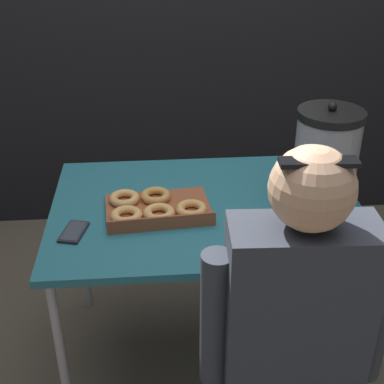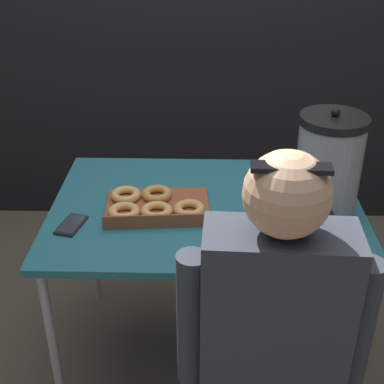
# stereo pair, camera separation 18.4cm
# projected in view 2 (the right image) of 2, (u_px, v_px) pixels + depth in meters

# --- Properties ---
(ground_plane) EXTENTS (12.00, 12.00, 0.00)m
(ground_plane) POSITION_uv_depth(u_px,v_px,m) (204.00, 354.00, 2.35)
(ground_plane) COLOR brown
(folding_table) EXTENTS (1.15, 0.81, 0.75)m
(folding_table) POSITION_uv_depth(u_px,v_px,m) (206.00, 218.00, 2.00)
(folding_table) COLOR #236675
(folding_table) RESTS_ON ground
(donut_box) EXTENTS (0.40, 0.29, 0.05)m
(donut_box) POSITION_uv_depth(u_px,v_px,m) (154.00, 206.00, 1.94)
(donut_box) COLOR brown
(donut_box) RESTS_ON folding_table
(coffee_urn) EXTENTS (0.23, 0.26, 0.40)m
(coffee_urn) POSITION_uv_depth(u_px,v_px,m) (328.00, 166.00, 1.85)
(coffee_urn) COLOR #939399
(coffee_urn) RESTS_ON folding_table
(cell_phone) EXTENTS (0.10, 0.14, 0.01)m
(cell_phone) POSITION_uv_depth(u_px,v_px,m) (71.00, 225.00, 1.86)
(cell_phone) COLOR black
(cell_phone) RESTS_ON folding_table
(person_seated) EXTENTS (0.53, 0.23, 1.26)m
(person_seated) POSITION_uv_depth(u_px,v_px,m) (271.00, 359.00, 1.52)
(person_seated) COLOR #33332D
(person_seated) RESTS_ON ground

